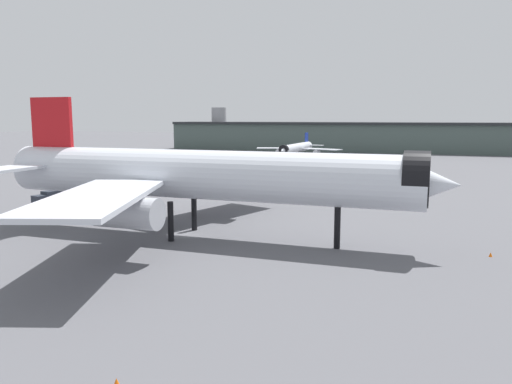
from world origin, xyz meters
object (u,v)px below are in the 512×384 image
Objects in this scene: airliner_near_gate at (199,176)px; service_truck_front at (48,198)px; airliner_far_taxiway at (297,148)px; traffic_cone_wingtip at (491,255)px; traffic_cone_near_nose at (117,383)px.

service_truck_front is at bearing 161.46° from airliner_near_gate.
airliner_far_taxiway is at bearing 98.78° from airliner_near_gate.
airliner_far_taxiway is 147.46m from traffic_cone_wingtip.
airliner_far_taxiway is at bearing 101.72° from traffic_cone_near_nose.
airliner_far_taxiway is (-23.08, 136.62, -4.27)m from airliner_near_gate.
service_truck_front is 78.59m from traffic_cone_wingtip.
service_truck_front is (-16.05, -124.11, -3.11)m from airliner_far_taxiway.
traffic_cone_near_nose is at bearing 58.68° from service_truck_front.
traffic_cone_near_nose is at bearing -71.91° from airliner_near_gate.
airliner_far_taxiway is at bearing -174.23° from service_truck_front.
airliner_near_gate is 1.73× the size of airliner_far_taxiway.
traffic_cone_near_nose is (52.47, -51.49, -1.29)m from service_truck_front.
traffic_cone_wingtip is (25.51, 41.85, -0.03)m from traffic_cone_near_nose.
traffic_cone_near_nose is at bearing 12.74° from airliner_far_taxiway.
airliner_far_taxiway reaches higher than service_truck_front.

